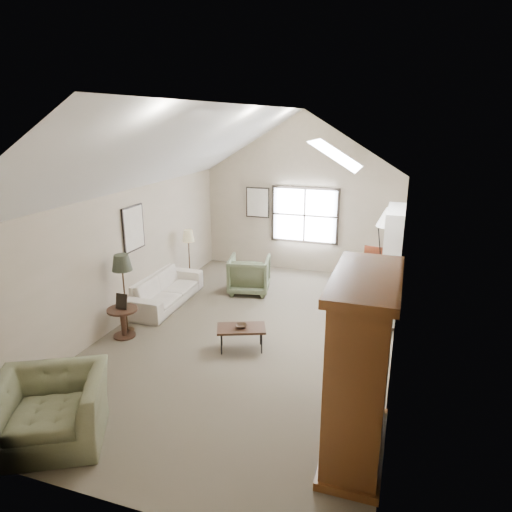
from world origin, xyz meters
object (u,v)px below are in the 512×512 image
(armchair_near, at_px, (50,410))
(side_table, at_px, (123,323))
(coffee_table, at_px, (241,338))
(side_chair, at_px, (370,273))
(sofa, at_px, (164,289))
(armoire, at_px, (360,368))
(armchair_far, at_px, (249,274))

(armchair_near, distance_m, side_table, 2.76)
(coffee_table, bearing_deg, side_chair, 60.11)
(coffee_table, xyz_separation_m, side_table, (-2.18, -0.21, 0.06))
(side_table, height_order, side_chair, side_chair)
(sofa, bearing_deg, armoire, -128.30)
(side_table, bearing_deg, armchair_near, -73.67)
(sofa, height_order, coffee_table, sofa)
(armchair_near, height_order, coffee_table, armchair_near)
(side_table, relative_size, side_chair, 0.50)
(sofa, distance_m, side_chair, 4.47)
(armoire, height_order, armchair_far, armoire)
(armchair_far, bearing_deg, armoire, 111.25)
(coffee_table, bearing_deg, side_table, -174.39)
(sofa, relative_size, armchair_far, 2.39)
(armchair_far, bearing_deg, side_chair, -178.85)
(side_table, bearing_deg, armchair_far, 63.23)
(armchair_near, height_order, armchair_far, armchair_near)
(armchair_near, xyz_separation_m, armchair_far, (0.64, 5.46, -0.00))
(armoire, relative_size, coffee_table, 2.71)
(armoire, relative_size, side_table, 4.05)
(armchair_near, relative_size, armchair_far, 1.40)
(sofa, xyz_separation_m, armchair_near, (0.84, -4.25, 0.10))
(coffee_table, height_order, side_chair, side_chair)
(armchair_near, bearing_deg, sofa, 72.84)
(armoire, bearing_deg, side_table, 159.01)
(coffee_table, distance_m, side_chair, 3.69)
(armoire, distance_m, coffee_table, 2.97)
(armoire, relative_size, sofa, 1.01)
(sofa, height_order, side_chair, side_chair)
(armoire, xyz_separation_m, side_table, (-4.31, 1.66, -0.83))
(side_table, bearing_deg, side_chair, 40.28)
(sofa, relative_size, armchair_near, 1.70)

